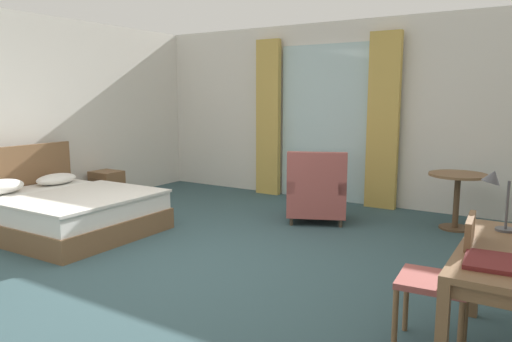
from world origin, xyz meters
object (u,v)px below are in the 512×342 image
(desk_chair, at_px, (446,275))
(closed_book, at_px, (488,261))
(writing_desk, at_px, (511,265))
(armchair_by_window, at_px, (317,194))
(nightstand, at_px, (107,187))
(round_cafe_table, at_px, (457,188))
(bed, at_px, (63,210))
(desk_lamp, at_px, (496,187))

(desk_chair, distance_m, closed_book, 0.46)
(writing_desk, relative_size, armchair_by_window, 1.39)
(armchair_by_window, bearing_deg, desk_chair, -50.41)
(nightstand, bearing_deg, desk_chair, -19.07)
(closed_book, relative_size, round_cafe_table, 0.48)
(desk_chair, bearing_deg, bed, 174.09)
(closed_book, bearing_deg, writing_desk, 69.99)
(writing_desk, height_order, round_cafe_table, writing_desk)
(closed_book, distance_m, round_cafe_table, 3.47)
(bed, bearing_deg, writing_desk, -5.19)
(bed, relative_size, writing_desk, 1.53)
(desk_chair, bearing_deg, round_cafe_table, 98.79)
(bed, bearing_deg, round_cafe_table, 33.57)
(bed, xyz_separation_m, desk_chair, (4.43, -0.46, 0.25))
(bed, bearing_deg, closed_book, -9.22)
(nightstand, bearing_deg, closed_book, -21.04)
(desk_chair, height_order, closed_book, desk_chair)
(bed, relative_size, round_cafe_table, 2.94)
(desk_lamp, xyz_separation_m, armchair_by_window, (-2.25, 2.07, -0.65))
(bed, relative_size, armchair_by_window, 2.12)
(nightstand, height_order, desk_lamp, desk_lamp)
(bed, bearing_deg, desk_lamp, -0.54)
(bed, relative_size, desk_lamp, 4.79)
(nightstand, bearing_deg, bed, -59.32)
(armchair_by_window, xyz_separation_m, round_cafe_table, (1.58, 0.60, 0.15))
(closed_book, distance_m, armchair_by_window, 3.64)
(desk_chair, bearing_deg, closed_book, -49.70)
(desk_lamp, distance_m, closed_book, 0.77)
(writing_desk, relative_size, closed_book, 3.98)
(nightstand, height_order, round_cafe_table, round_cafe_table)
(armchair_by_window, bearing_deg, round_cafe_table, 20.73)
(writing_desk, height_order, closed_book, closed_book)
(bed, relative_size, closed_book, 6.07)
(bed, xyz_separation_m, desk_lamp, (4.62, -0.04, 0.76))
(desk_chair, relative_size, desk_lamp, 2.13)
(desk_lamp, relative_size, round_cafe_table, 0.61)
(armchair_by_window, bearing_deg, desk_lamp, -42.61)
(closed_book, bearing_deg, round_cafe_table, 97.61)
(closed_book, xyz_separation_m, round_cafe_table, (-0.73, 3.38, -0.23))
(closed_book, height_order, round_cafe_table, closed_book)
(nightstand, relative_size, closed_book, 1.46)
(writing_desk, height_order, desk_lamp, desk_lamp)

